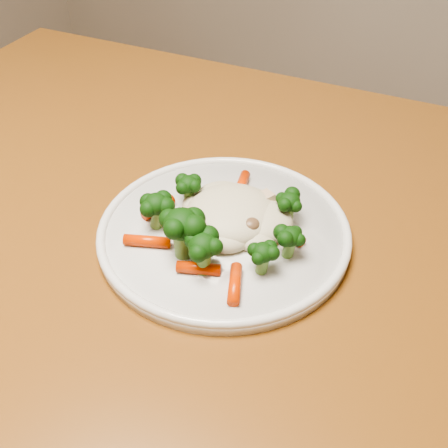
# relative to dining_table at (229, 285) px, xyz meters

# --- Properties ---
(dining_table) EXTENTS (1.27, 0.96, 0.75)m
(dining_table) POSITION_rel_dining_table_xyz_m (0.00, 0.00, 0.00)
(dining_table) COLOR brown
(dining_table) RESTS_ON ground
(plate) EXTENTS (0.27, 0.27, 0.01)m
(plate) POSITION_rel_dining_table_xyz_m (0.01, -0.03, 0.11)
(plate) COLOR silver
(plate) RESTS_ON dining_table
(meal) EXTENTS (0.18, 0.19, 0.05)m
(meal) POSITION_rel_dining_table_xyz_m (0.01, -0.03, 0.14)
(meal) COLOR beige
(meal) RESTS_ON plate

